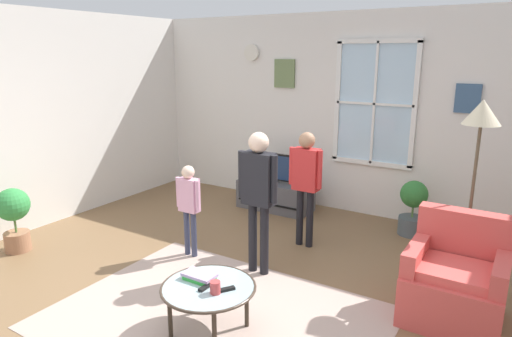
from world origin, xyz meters
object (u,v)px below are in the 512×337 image
(book_stack, at_px, (199,276))
(person_black_shirt, at_px, (258,187))
(remote_near_cup, at_px, (226,289))
(tv_stand, at_px, (275,195))
(person_red_shirt, at_px, (306,176))
(person_pink_shirt, at_px, (189,200))
(potted_plant_corner, at_px, (14,214))
(coffee_table, at_px, (208,289))
(television, at_px, (276,167))
(remote_near_books, at_px, (206,287))
(cup, at_px, (215,287))
(floor_lamp, at_px, (480,132))
(potted_plant_by_window, at_px, (413,207))
(armchair, at_px, (456,282))

(book_stack, relative_size, person_black_shirt, 0.19)
(remote_near_cup, bearing_deg, tv_stand, 112.34)
(person_red_shirt, bearing_deg, person_pink_shirt, -136.04)
(person_black_shirt, relative_size, potted_plant_corner, 1.98)
(coffee_table, xyz_separation_m, remote_near_cup, (0.16, 0.02, 0.04))
(tv_stand, relative_size, person_black_shirt, 0.72)
(television, relative_size, remote_near_books, 4.05)
(tv_stand, bearing_deg, coffee_table, -70.55)
(cup, bearing_deg, remote_near_books, 169.33)
(person_red_shirt, distance_m, potted_plant_corner, 3.28)
(television, xyz_separation_m, potted_plant_corner, (-1.77, -2.77, -0.18))
(remote_near_books, distance_m, person_pink_shirt, 1.49)
(coffee_table, bearing_deg, person_red_shirt, 92.89)
(cup, height_order, floor_lamp, floor_lamp)
(tv_stand, relative_size, cup, 10.68)
(potted_plant_by_window, relative_size, potted_plant_corner, 0.94)
(tv_stand, relative_size, armchair, 1.20)
(cup, relative_size, potted_plant_by_window, 0.14)
(person_black_shirt, bearing_deg, television, 114.43)
(person_pink_shirt, bearing_deg, remote_near_cup, -39.78)
(potted_plant_by_window, height_order, floor_lamp, floor_lamp)
(television, xyz_separation_m, person_red_shirt, (0.91, -0.93, 0.22))
(cup, bearing_deg, television, 111.03)
(potted_plant_by_window, bearing_deg, coffee_table, -106.80)
(book_stack, relative_size, floor_lamp, 0.15)
(coffee_table, xyz_separation_m, person_pink_shirt, (-1.04, 1.01, 0.26))
(remote_near_cup, bearing_deg, person_red_shirt, 97.61)
(television, height_order, armchair, armchair)
(book_stack, bearing_deg, remote_near_books, -33.35)
(book_stack, bearing_deg, tv_stand, 107.42)
(armchair, height_order, person_pink_shirt, person_pink_shirt)
(person_pink_shirt, bearing_deg, coffee_table, -44.33)
(tv_stand, bearing_deg, potted_plant_by_window, 1.74)
(armchair, distance_m, coffee_table, 2.04)
(remote_near_cup, relative_size, person_pink_shirt, 0.14)
(tv_stand, height_order, person_pink_shirt, person_pink_shirt)
(remote_near_books, bearing_deg, floor_lamp, 49.07)
(coffee_table, xyz_separation_m, person_red_shirt, (-0.10, 1.92, 0.46))
(coffee_table, xyz_separation_m, remote_near_books, (0.00, -0.03, 0.04))
(person_red_shirt, bearing_deg, person_black_shirt, -96.93)
(armchair, height_order, potted_plant_corner, armchair)
(remote_near_cup, xyz_separation_m, potted_plant_by_window, (0.72, 2.89, -0.05))
(person_red_shirt, distance_m, person_pink_shirt, 1.32)
(potted_plant_corner, bearing_deg, book_stack, -0.66)
(television, bearing_deg, cup, -68.97)
(person_pink_shirt, bearing_deg, person_black_shirt, 4.07)
(potted_plant_by_window, bearing_deg, cup, -104.54)
(cup, distance_m, remote_near_books, 0.12)
(person_black_shirt, distance_m, floor_lamp, 2.04)
(potted_plant_by_window, bearing_deg, armchair, -66.09)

